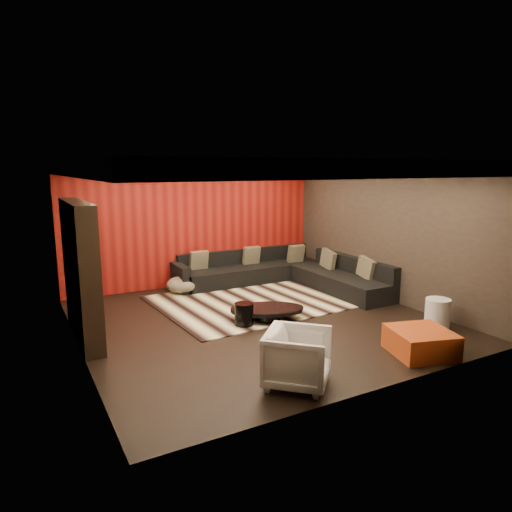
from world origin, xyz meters
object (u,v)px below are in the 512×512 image
coffee_table (267,313)px  armchair (298,358)px  sectional_sofa (284,274)px  drum_stool (244,314)px  white_side_table (437,314)px  orange_ottoman (421,342)px

coffee_table → armchair: (-0.90, -2.32, 0.23)m
armchair → sectional_sofa: size_ratio=0.22×
coffee_table → drum_stool: drum_stool is taller
coffee_table → white_side_table: white_side_table is taller
coffee_table → drum_stool: (-0.50, -0.06, 0.08)m
white_side_table → sectional_sofa: 3.77m
coffee_table → white_side_table: (2.35, -1.74, 0.13)m
drum_stool → white_side_table: size_ratio=0.75×
drum_stool → sectional_sofa: sectional_sofa is taller
orange_ottoman → sectional_sofa: 4.35m
drum_stool → sectional_sofa: 2.90m
white_side_table → orange_ottoman: size_ratio=0.62×
drum_stool → armchair: (-0.41, -2.26, 0.15)m
drum_stool → armchair: armchair is taller
armchair → orange_ottoman: bearing=-47.4°
coffee_table → armchair: bearing=-111.2°
white_side_table → orange_ottoman: white_side_table is taller
sectional_sofa → coffee_table: bearing=-129.0°
white_side_table → armchair: bearing=-169.8°
orange_ottoman → armchair: (-2.13, 0.06, 0.18)m
coffee_table → drum_stool: 0.51m
orange_ottoman → sectional_sofa: size_ratio=0.23×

